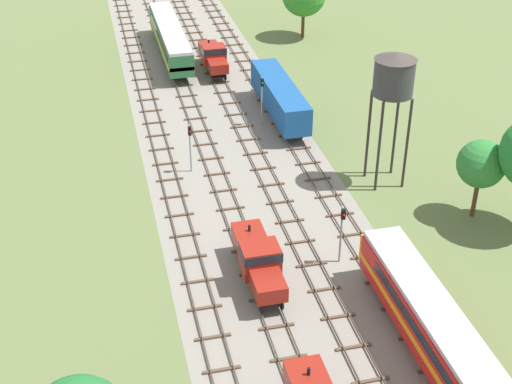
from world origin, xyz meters
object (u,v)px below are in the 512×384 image
Objects in this scene: diesel_railcar_centre_near at (443,341)px; shunter_loco_left_mid at (259,259)px; freight_boxcar_centre_midfar at (280,96)px; signal_post_nearest at (262,95)px; shunter_loco_centre_left_far at (213,56)px; water_tower at (394,77)px; diesel_railcar_left_farther at (170,37)px; signal_post_mid at (190,142)px; signal_post_near at (342,228)px.

shunter_loco_left_mid is (-8.60, 11.30, -0.59)m from diesel_railcar_centre_near.
signal_post_nearest is at bearing -152.71° from freight_boxcar_centre_midfar.
freight_boxcar_centre_midfar reaches higher than shunter_loco_centre_left_far.
water_tower is (14.19, 11.35, 7.89)m from shunter_loco_left_mid.
diesel_railcar_left_farther is 1.72× the size of water_tower.
signal_post_nearest is (-2.15, 36.43, 0.69)m from diesel_railcar_centre_near.
signal_post_mid reaches higher than freight_boxcar_centre_midfar.
signal_post_mid reaches higher than shunter_loco_centre_left_far.
shunter_loco_centre_left_far is at bearing 108.75° from water_tower.
signal_post_nearest reaches higher than signal_post_mid.
shunter_loco_left_mid is 1.64× the size of signal_post_nearest.
shunter_loco_centre_left_far is (-4.30, 14.24, -0.44)m from freight_boxcar_centre_midfar.
signal_post_mid reaches higher than shunter_loco_left_mid.
shunter_loco_centre_left_far is at bearing 94.74° from diesel_railcar_centre_near.
signal_post_nearest is (-7.74, 13.79, -6.62)m from water_tower.
shunter_loco_left_mid is 1.75× the size of signal_post_near.
shunter_loco_left_mid and shunter_loco_centre_left_far have the same top height.
signal_post_near is at bearing 7.64° from shunter_loco_left_mid.
diesel_railcar_centre_near is 58.52m from diesel_railcar_left_farther.
diesel_railcar_centre_near is 1.72× the size of water_tower.
signal_post_nearest is 1.11× the size of signal_post_mid.
diesel_railcar_left_farther is 22.41m from signal_post_nearest.
water_tower reaches higher than diesel_railcar_left_farther.
water_tower reaches higher than signal_post_near.
water_tower is at bearing 53.55° from signal_post_near.
shunter_loco_left_mid is 25.98m from signal_post_nearest.
signal_post_mid is at bearing 97.18° from shunter_loco_left_mid.
signal_post_nearest is at bearing 90.00° from signal_post_near.
diesel_railcar_centre_near is 12.36m from signal_post_near.
diesel_railcar_left_farther reaches higher than shunter_loco_left_mid.
water_tower is at bearing 38.65° from shunter_loco_left_mid.
freight_boxcar_centre_midfar is at bearing 85.15° from signal_post_near.
diesel_railcar_left_farther is 3.98× the size of signal_post_nearest.
freight_boxcar_centre_midfar reaches higher than shunter_loco_left_mid.
signal_post_nearest reaches higher than freight_boxcar_centre_midfar.
signal_post_mid is at bearing 110.75° from diesel_railcar_centre_near.
shunter_loco_left_mid is at bearing -82.82° from signal_post_mid.
freight_boxcar_centre_midfar is (8.60, 26.25, 0.44)m from shunter_loco_left_mid.
diesel_railcar_centre_near is at bearing -81.55° from diesel_railcar_left_farther.
shunter_loco_centre_left_far is at bearing -54.85° from diesel_railcar_left_farther.
diesel_railcar_left_farther is 4.40× the size of signal_post_mid.
signal_post_near is 18.34m from signal_post_mid.
diesel_railcar_centre_near is at bearing -52.73° from shunter_loco_left_mid.
signal_post_nearest is at bearing -73.27° from diesel_railcar_left_farther.
shunter_loco_centre_left_far is 15.55m from signal_post_nearest.
water_tower reaches higher than diesel_railcar_centre_near.
signal_post_nearest is at bearing 75.62° from shunter_loco_left_mid.
water_tower is 2.32× the size of signal_post_nearest.
signal_post_nearest is (6.45, -21.45, 0.69)m from diesel_railcar_left_farther.
shunter_loco_left_mid is 27.63m from freight_boxcar_centre_midfar.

